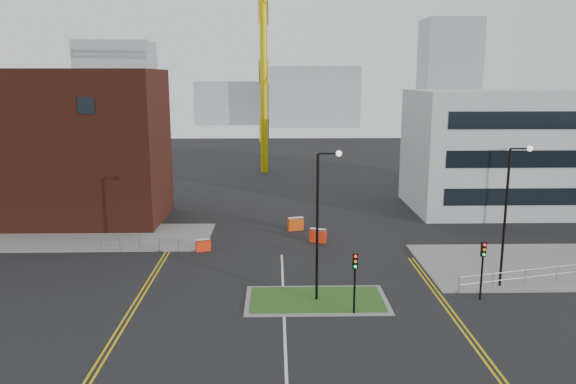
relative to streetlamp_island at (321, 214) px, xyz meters
name	(u,v)px	position (x,y,z in m)	size (l,w,h in m)	color
ground	(286,368)	(-2.22, -8.00, -5.41)	(200.00, 200.00, 0.00)	black
pavement_left	(44,237)	(-22.22, 14.00, -5.35)	(28.00, 8.00, 0.12)	slate
island_kerb	(316,300)	(-0.22, 0.00, -5.37)	(8.60, 4.60, 0.08)	slate
grass_island	(316,300)	(-0.22, 0.00, -5.35)	(8.00, 4.00, 0.12)	#294B19
brick_building	(31,148)	(-25.19, 20.00, 1.44)	(24.20, 10.07, 14.24)	#4E1E13
office_block	(536,150)	(23.79, 23.97, 0.59)	(25.00, 12.20, 12.00)	#B4B7B9
streetlamp_island	(321,214)	(0.00, 0.00, 0.00)	(1.46, 0.36, 9.18)	black
streetlamp_right_near	(509,205)	(12.00, 2.00, 0.00)	(1.46, 0.36, 9.18)	black
traffic_light_island	(355,272)	(1.78, -2.02, -2.85)	(0.28, 0.33, 3.65)	black
traffic_light_right	(483,259)	(9.78, -0.02, -2.85)	(0.28, 0.33, 3.65)	black
railing_left	(139,243)	(-13.22, 10.00, -4.67)	(6.05, 0.05, 1.10)	gray
centre_line	(285,348)	(-2.22, -6.00, -5.41)	(0.15, 30.00, 0.01)	silver
yellow_left_a	(142,290)	(-11.22, 2.00, -5.41)	(0.12, 24.00, 0.01)	gold
yellow_left_b	(147,290)	(-10.92, 2.00, -5.41)	(0.12, 24.00, 0.01)	gold
yellow_right_a	(449,313)	(7.28, -2.00, -5.41)	(0.12, 20.00, 0.01)	gold
yellow_right_b	(454,313)	(7.58, -2.00, -5.41)	(0.12, 20.00, 0.01)	gold
skyline_a	(117,86)	(-42.22, 112.00, 5.59)	(18.00, 12.00, 22.00)	gray
skyline_b	(314,97)	(7.78, 122.00, 2.59)	(24.00, 12.00, 16.00)	gray
skyline_c	(449,74)	(42.78, 117.00, 8.59)	(14.00, 12.00, 28.00)	gray
skyline_d	(249,103)	(-10.22, 132.00, 0.59)	(30.00, 12.00, 12.00)	gray
barrier_left	(203,245)	(-8.32, 10.07, -4.89)	(1.20, 0.74, 0.96)	#FA2F0D
barrier_mid	(318,235)	(0.78, 12.29, -4.80)	(1.43, 0.89, 1.14)	#FC2C0E
barrier_right	(296,223)	(-0.91, 16.00, -4.78)	(1.45, 0.82, 1.16)	#DD470C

